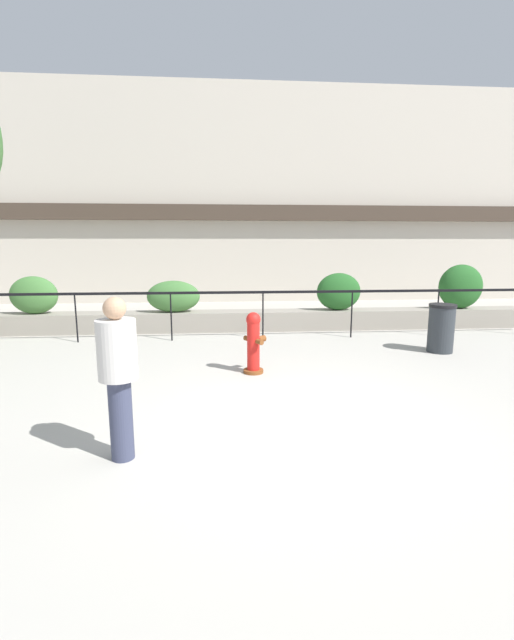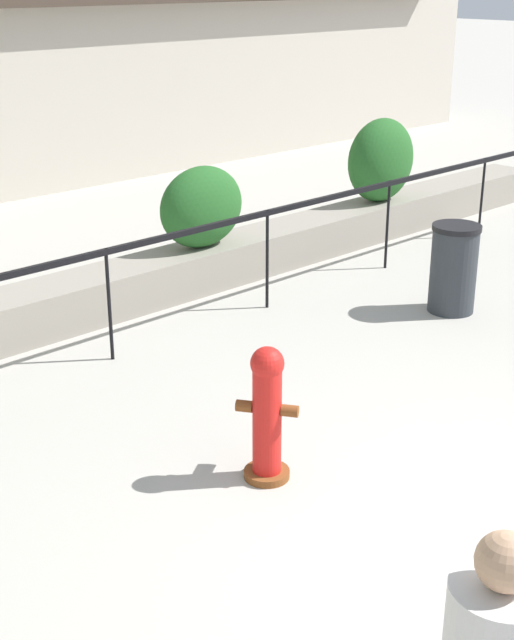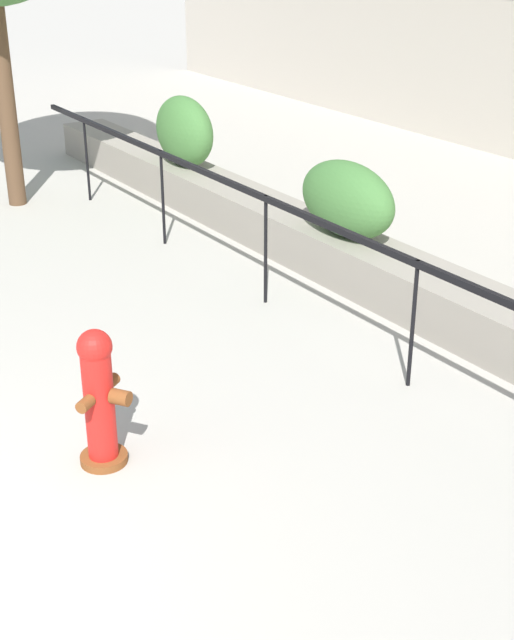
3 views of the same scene
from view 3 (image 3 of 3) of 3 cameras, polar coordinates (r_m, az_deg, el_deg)
name	(u,v)px [view 3 (image 3 of 3)]	position (r m, az deg, el deg)	size (l,w,h in m)	color
planter_wall_low	(499,328)	(8.42, 15.20, -0.48)	(18.00, 0.70, 0.50)	gray
fence_railing_segment	(417,276)	(7.36, 10.19, 2.82)	(15.00, 0.05, 1.15)	black
hedge_bush_0	(184,131)	(12.34, -4.68, 11.94)	(1.16, 0.58, 0.94)	#427538
hedge_bush_1	(347,199)	(9.62, 5.79, 7.70)	(1.34, 0.63, 0.81)	#427538
fire_hydrant	(99,397)	(6.50, -10.06, -4.87)	(0.49, 0.49, 1.08)	brown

